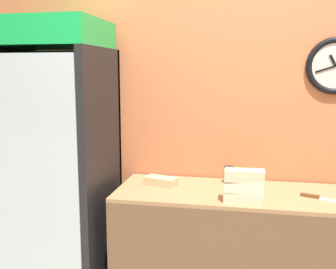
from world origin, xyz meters
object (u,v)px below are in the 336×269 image
Objects in this scene: chefs_knife at (319,198)px; sandwich_stack_middle at (244,186)px; sandwich_flat_left at (161,181)px; condiment_jar at (229,175)px; sandwich_stack_bottom at (244,197)px; beverage_cooler at (62,153)px; sandwich_stack_top at (244,175)px.

sandwich_stack_middle is at bearing -160.04° from chefs_knife.
condiment_jar is (0.46, 0.17, 0.03)m from sandwich_flat_left.
beverage_cooler is at bearing 169.92° from sandwich_stack_bottom.
sandwich_stack_top is (1.29, -0.23, -0.04)m from beverage_cooler.
sandwich_stack_middle reaches higher than sandwich_flat_left.
sandwich_stack_top is at bearing -24.40° from sandwich_flat_left.
sandwich_stack_middle reaches higher than condiment_jar.
sandwich_stack_top is 0.45m from condiment_jar.
sandwich_flat_left is 2.01× the size of condiment_jar.
sandwich_stack_middle is 0.79× the size of chefs_knife.
beverage_cooler is 8.49× the size of sandwich_stack_top.
sandwich_stack_middle is at bearing -24.40° from sandwich_flat_left.
sandwich_flat_left is (-0.57, 0.26, -0.14)m from sandwich_stack_top.
sandwich_flat_left is at bearing 175.03° from chefs_knife.
sandwich_flat_left is (-0.57, 0.26, -0.00)m from sandwich_stack_bottom.
sandwich_stack_bottom is at bearing 0.00° from sandwich_stack_middle.
condiment_jar is at bearing 19.79° from sandwich_flat_left.
condiment_jar is (1.18, 0.19, -0.15)m from beverage_cooler.
chefs_knife is (0.46, 0.17, -0.03)m from sandwich_stack_bottom.
sandwich_stack_bottom is 0.14m from sandwich_stack_top.
sandwich_stack_middle is 1.99× the size of condiment_jar.
chefs_knife is (1.03, -0.09, -0.02)m from sandwich_flat_left.
sandwich_stack_bottom is 0.44m from condiment_jar.
beverage_cooler is 1.31m from sandwich_stack_middle.
beverage_cooler reaches higher than sandwich_stack_bottom.
sandwich_stack_middle is 0.50m from chefs_knife.
sandwich_stack_bottom is at bearing -24.40° from sandwich_flat_left.
sandwich_stack_middle is 1.01× the size of sandwich_stack_top.
sandwich_stack_middle reaches higher than sandwich_stack_bottom.
condiment_jar is (-0.11, 0.42, -0.11)m from sandwich_stack_top.
sandwich_stack_top is (0.00, 0.00, 0.14)m from sandwich_stack_bottom.
beverage_cooler is 6.65× the size of chefs_knife.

